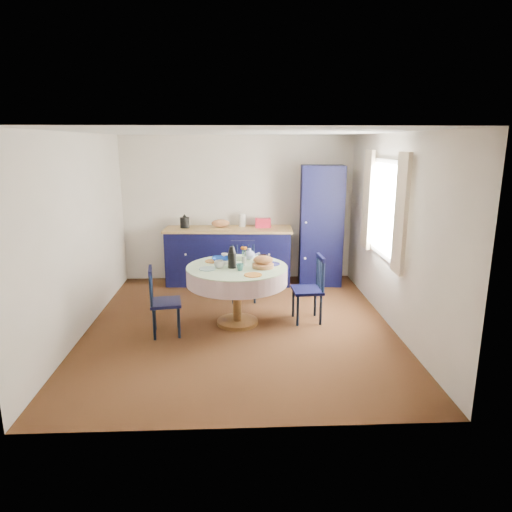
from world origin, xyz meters
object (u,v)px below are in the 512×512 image
Objects in this scene: chair_right at (310,288)px; mug_a at (219,264)px; dining_table at (238,275)px; kitchen_counter at (229,255)px; mug_c at (263,258)px; chair_left at (162,301)px; chair_far at (243,271)px; pantry_cabinet at (321,226)px; mug_b at (240,267)px; mug_d at (224,256)px; cobalt_bowl at (221,259)px.

mug_a is at bearing -86.20° from chair_right.
dining_table is 0.30m from mug_a.
kitchen_counter is 17.56× the size of mug_c.
chair_far is (1.04, 1.29, 0.01)m from chair_left.
mug_c is at bearing -72.96° from chair_far.
chair_left is 1.65m from chair_far.
mug_b is at bearing -120.26° from pantry_cabinet.
dining_table is 1.46× the size of chair_far.
kitchen_counter is 1.54m from mug_d.
pantry_cabinet is at bearing -57.54° from chair_left.
mug_d is (-1.60, -1.39, -0.16)m from pantry_cabinet.
chair_right is 1.26m from mug_d.
dining_table is 1.01m from chair_far.
kitchen_counter is at bearing -28.84° from chair_left.
chair_right is (0.89, -0.91, 0.00)m from chair_far.
mug_c is (0.35, 0.21, 0.17)m from dining_table.
mug_a is at bearing -153.41° from mug_c.
chair_left is at bearing -130.09° from chair_far.
mug_a is at bearing -81.23° from chair_left.
pantry_cabinet is at bearing 29.62° from chair_far.
dining_table is at bearing 98.74° from mug_b.
chair_far is 10.30× the size of mug_d.
mug_d is at bearing -56.76° from chair_left.
chair_right is 0.76m from mug_c.
chair_left is at bearing -133.87° from pantry_cabinet.
cobalt_bowl is at bearing -107.08° from mug_d.
kitchen_counter is 1.78m from mug_c.
pantry_cabinet reaches higher than cobalt_bowl.
kitchen_counter reaches higher than dining_table.
chair_left is at bearing -174.17° from mug_b.
cobalt_bowl is (-0.31, -0.73, 0.37)m from chair_far.
dining_table reaches higher than mug_d.
mug_b is at bearing -92.99° from chair_left.
chair_far is at bearing -139.01° from chair_right.
chair_right is at bearing -8.42° from cobalt_bowl.
chair_far is 7.16× the size of mug_a.
chair_far is 0.99× the size of chair_right.
mug_b is 0.38× the size of cobalt_bowl.
mug_a is at bearing -97.07° from mug_d.
chair_far is (0.09, 0.98, -0.22)m from dining_table.
kitchen_counter is 23.07× the size of mug_b.
chair_far is 0.90m from mug_c.
kitchen_counter is at bearing 87.41° from mug_a.
pantry_cabinet is at bearing 42.89° from cobalt_bowl.
chair_far is (0.24, -0.91, -0.03)m from kitchen_counter.
chair_right reaches higher than mug_c.
kitchen_counter is at bearing -151.43° from chair_right.
kitchen_counter is 24.86× the size of mug_d.
pantry_cabinet reaches higher than mug_c.
dining_table reaches higher than mug_a.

